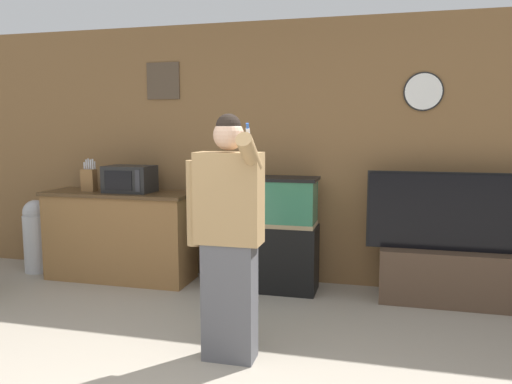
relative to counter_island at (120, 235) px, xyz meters
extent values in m
cube|color=brown|center=(1.49, 0.41, 0.84)|extent=(10.00, 0.06, 2.60)
cube|color=#4C3D2D|center=(0.35, 0.37, 1.59)|extent=(0.36, 0.02, 0.38)
cylinder|color=white|center=(2.94, 0.36, 1.43)|extent=(0.33, 0.03, 0.33)
cylinder|color=black|center=(2.94, 0.37, 1.43)|extent=(0.36, 0.01, 0.36)
cube|color=brown|center=(0.00, 0.00, -0.02)|extent=(1.50, 0.50, 0.87)
cube|color=#48321C|center=(0.00, 0.00, 0.44)|extent=(1.54, 0.54, 0.03)
cube|color=black|center=(0.13, 0.01, 0.59)|extent=(0.48, 0.33, 0.27)
cube|color=black|center=(0.09, -0.16, 0.59)|extent=(0.29, 0.01, 0.19)
cube|color=#2D2D33|center=(0.30, -0.16, 0.59)|extent=(0.05, 0.01, 0.21)
cube|color=brown|center=(-0.33, -0.02, 0.57)|extent=(0.14, 0.09, 0.22)
cylinder|color=#B7B7BC|center=(-0.38, -0.01, 0.71)|extent=(0.02, 0.02, 0.07)
cylinder|color=#B7B7BC|center=(-0.35, -0.01, 0.72)|extent=(0.02, 0.02, 0.09)
cylinder|color=#B7B7BC|center=(-0.33, -0.01, 0.72)|extent=(0.02, 0.02, 0.08)
cylinder|color=#B7B7BC|center=(-0.30, -0.01, 0.73)|extent=(0.02, 0.02, 0.10)
cylinder|color=#B7B7BC|center=(-0.28, -0.01, 0.73)|extent=(0.02, 0.02, 0.11)
cylinder|color=#B7B7BC|center=(-0.38, 0.02, 0.73)|extent=(0.02, 0.02, 0.10)
cylinder|color=#B7B7BC|center=(-0.35, 0.02, 0.73)|extent=(0.02, 0.02, 0.11)
cylinder|color=#B7B7BC|center=(-0.33, 0.02, 0.72)|extent=(0.02, 0.02, 0.09)
cylinder|color=#B7B7BC|center=(-0.30, 0.02, 0.73)|extent=(0.02, 0.02, 0.10)
cylinder|color=#B7B7BC|center=(-0.28, 0.02, 0.72)|extent=(0.02, 0.02, 0.08)
cube|color=black|center=(1.52, 0.05, -0.14)|extent=(1.02, 0.38, 0.63)
cube|color=#937F5B|center=(1.52, 0.05, 0.20)|extent=(0.99, 0.37, 0.04)
cube|color=#2D6B4C|center=(1.52, 0.05, 0.41)|extent=(0.97, 0.37, 0.44)
cube|color=black|center=(1.52, 0.05, 0.62)|extent=(1.02, 0.38, 0.03)
cube|color=#4C3828|center=(3.26, 0.06, -0.21)|extent=(1.31, 0.40, 0.48)
cube|color=black|center=(3.26, 0.06, 0.36)|extent=(1.54, 0.05, 0.67)
cube|color=black|center=(3.26, 0.09, 0.36)|extent=(1.57, 0.01, 0.70)
cube|color=#515156|center=(1.64, -1.45, -0.06)|extent=(0.35, 0.19, 0.80)
cube|color=#A37F51|center=(1.64, -1.45, 0.64)|extent=(0.43, 0.21, 0.60)
sphere|color=tan|center=(1.64, -1.45, 1.05)|extent=(0.20, 0.20, 0.20)
sphere|color=black|center=(1.64, -1.45, 1.11)|extent=(0.16, 0.16, 0.16)
cylinder|color=#A37F51|center=(1.40, -1.45, 0.60)|extent=(0.11, 0.11, 0.57)
cylinder|color=#A37F51|center=(1.81, -1.58, 0.94)|extent=(0.10, 0.31, 0.26)
cylinder|color=white|center=(1.81, -1.60, 1.04)|extent=(0.02, 0.06, 0.11)
cylinder|color=#2856B2|center=(1.81, -1.62, 1.10)|extent=(0.02, 0.03, 0.05)
cylinder|color=#B7B7BC|center=(-1.02, 0.01, -0.15)|extent=(0.28, 0.28, 0.62)
sphere|color=#ADADB2|center=(-1.02, 0.01, 0.20)|extent=(0.26, 0.26, 0.26)
camera|label=1|loc=(2.61, -4.53, 1.10)|focal=35.00mm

